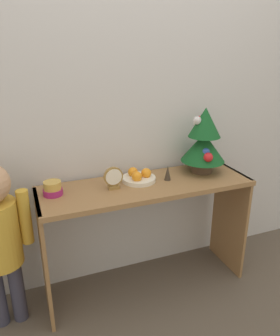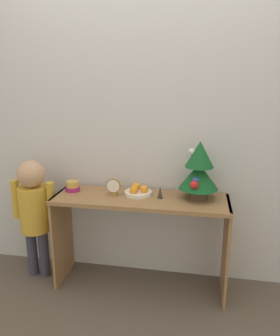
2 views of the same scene
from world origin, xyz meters
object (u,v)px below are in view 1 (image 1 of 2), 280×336
Objects in this scene: singing_bowl at (53,189)px; desk_clock at (113,178)px; figurine at (168,173)px; mini_tree at (204,140)px; fruit_bowl at (139,177)px.

singing_bowl is 0.82× the size of desk_clock.
mini_tree is at bearing 9.40° from figurine.
desk_clock reaches higher than figurine.
singing_bowl is 0.69m from figurine.
desk_clock reaches higher than singing_bowl.
singing_bowl is 1.18× the size of figurine.
figurine reaches higher than singing_bowl.
mini_tree is at bearing -0.42° from fruit_bowl.
mini_tree is 4.64× the size of figurine.
mini_tree reaches higher than desk_clock.
mini_tree is at bearing 4.65° from desk_clock.
figurine is at bearing 0.92° from desk_clock.
mini_tree is 0.48m from fruit_bowl.
mini_tree is 0.98m from singing_bowl.
desk_clock is at bearing -7.13° from singing_bowl.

